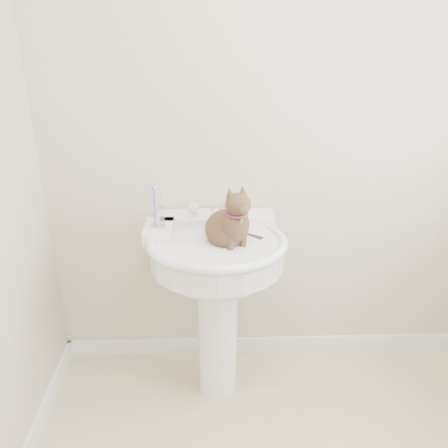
{
  "coord_description": "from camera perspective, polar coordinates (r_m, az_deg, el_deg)",
  "views": [
    {
      "loc": [
        -0.3,
        -1.06,
        1.74
      ],
      "look_at": [
        -0.24,
        0.8,
        0.92
      ],
      "focal_mm": 38.0,
      "sensor_mm": 36.0,
      "label": 1
    }
  ],
  "objects": [
    {
      "name": "wall_back",
      "position": [
        2.24,
        6.09,
        11.01
      ],
      "size": [
        2.2,
        0.0,
        2.5
      ],
      "primitive_type": null,
      "color": "beige",
      "rests_on": "ground"
    },
    {
      "name": "baseboard_back",
      "position": [
        2.76,
        5.01,
        -14.23
      ],
      "size": [
        2.2,
        0.02,
        0.09
      ],
      "primitive_type": "cube",
      "color": "white",
      "rests_on": "floor"
    },
    {
      "name": "pedestal_sink",
      "position": [
        2.15,
        -0.91,
        -5.53
      ],
      "size": [
        0.64,
        0.62,
        0.88
      ],
      "color": "white",
      "rests_on": "floor"
    },
    {
      "name": "faucet",
      "position": [
        2.19,
        -0.95,
        1.77
      ],
      "size": [
        0.28,
        0.12,
        0.14
      ],
      "color": "silver",
      "rests_on": "pedestal_sink"
    },
    {
      "name": "soap_bar",
      "position": [
        2.29,
        1.45,
        2.0
      ],
      "size": [
        0.1,
        0.07,
        0.03
      ],
      "primitive_type": "cube",
      "rotation": [
        0.0,
        0.0,
        -0.15
      ],
      "color": "gold",
      "rests_on": "pedestal_sink"
    },
    {
      "name": "toothbrush_cup",
      "position": [
        2.12,
        -7.98,
        0.94
      ],
      "size": [
        0.07,
        0.07,
        0.19
      ],
      "rotation": [
        0.0,
        0.0,
        0.24
      ],
      "color": "silver",
      "rests_on": "pedestal_sink"
    },
    {
      "name": "cat",
      "position": [
        2.04,
        0.61,
        -0.2
      ],
      "size": [
        0.21,
        0.26,
        0.38
      ],
      "rotation": [
        0.0,
        0.0,
        0.43
      ],
      "color": "brown",
      "rests_on": "pedestal_sink"
    }
  ]
}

